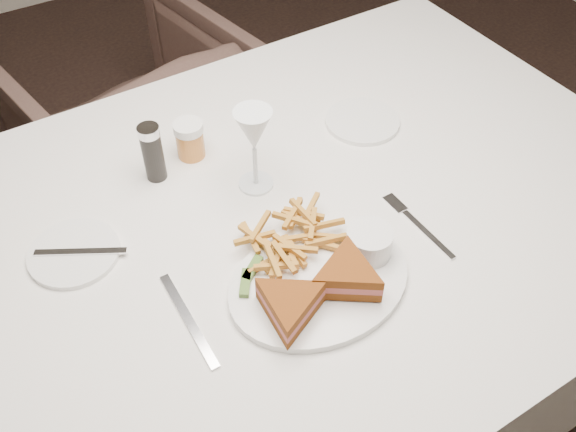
% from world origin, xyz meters
% --- Properties ---
extents(ground, '(5.00, 5.00, 0.00)m').
position_xyz_m(ground, '(0.00, 0.00, 0.00)').
color(ground, black).
rests_on(ground, ground).
extents(table, '(1.58, 1.07, 0.75)m').
position_xyz_m(table, '(0.06, -0.04, 0.38)').
color(table, silver).
rests_on(table, ground).
extents(chair_far, '(0.78, 0.74, 0.70)m').
position_xyz_m(chair_far, '(0.08, 0.92, 0.35)').
color(chair_far, '#4A342D').
rests_on(chair_far, ground).
extents(table_setting, '(0.81, 0.61, 0.18)m').
position_xyz_m(table_setting, '(0.05, -0.11, 0.79)').
color(table_setting, white).
rests_on(table_setting, table).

